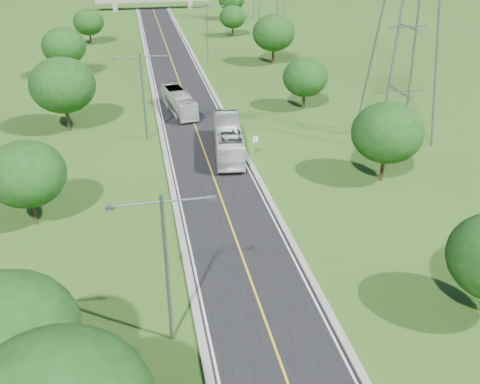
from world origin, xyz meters
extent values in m
plane|color=#2C4A14|center=(0.00, 60.00, 0.00)|extent=(260.00, 260.00, 0.00)
cube|color=black|center=(0.00, 66.00, 0.03)|extent=(8.00, 150.00, 0.06)
cube|color=gray|center=(-4.25, 66.00, 0.11)|extent=(0.50, 150.00, 0.22)
cube|color=gray|center=(4.25, 66.00, 0.11)|extent=(0.50, 150.00, 0.22)
cylinder|color=slate|center=(5.20, 38.00, 1.20)|extent=(0.08, 0.08, 2.40)
cube|color=white|center=(5.20, 37.97, 2.00)|extent=(0.55, 0.04, 0.70)
cube|color=gray|center=(-10.00, 140.00, 1.00)|extent=(1.20, 3.00, 2.00)
cube|color=gray|center=(10.00, 140.00, 1.00)|extent=(1.20, 3.00, 2.00)
cylinder|color=slate|center=(-6.00, 12.00, 5.00)|extent=(0.22, 0.22, 10.00)
cylinder|color=slate|center=(-7.40, 12.00, 9.60)|extent=(2.80, 0.12, 0.12)
cylinder|color=slate|center=(-4.60, 12.00, 9.60)|extent=(2.80, 0.12, 0.12)
cube|color=slate|center=(-8.70, 12.00, 9.55)|extent=(0.50, 0.25, 0.18)
cube|color=slate|center=(-3.30, 12.00, 9.55)|extent=(0.50, 0.25, 0.18)
cylinder|color=slate|center=(-6.00, 45.00, 5.00)|extent=(0.22, 0.22, 10.00)
cylinder|color=slate|center=(-7.40, 45.00, 9.60)|extent=(2.80, 0.12, 0.12)
cylinder|color=slate|center=(-4.60, 45.00, 9.60)|extent=(2.80, 0.12, 0.12)
cube|color=slate|center=(-8.70, 45.00, 9.55)|extent=(0.50, 0.25, 0.18)
cube|color=slate|center=(-3.30, 45.00, 9.55)|extent=(0.50, 0.25, 0.18)
cylinder|color=slate|center=(6.00, 78.00, 5.00)|extent=(0.22, 0.22, 10.00)
cylinder|color=slate|center=(4.60, 78.00, 9.60)|extent=(2.80, 0.12, 0.12)
cylinder|color=slate|center=(7.40, 78.00, 9.60)|extent=(2.80, 0.12, 0.12)
cube|color=slate|center=(3.30, 78.00, 9.55)|extent=(0.50, 0.25, 0.18)
cube|color=slate|center=(8.70, 78.00, 9.55)|extent=(0.50, 0.25, 0.18)
ellipsoid|color=#14390F|center=(-14.00, 8.00, 5.27)|extent=(7.14, 7.14, 6.07)
cylinder|color=black|center=(-16.00, 28.00, 1.35)|extent=(0.36, 0.36, 2.70)
ellipsoid|color=#14390F|center=(-16.00, 28.00, 4.65)|extent=(6.30, 6.30, 5.36)
cylinder|color=black|center=(-15.00, 50.00, 1.62)|extent=(0.36, 0.36, 3.24)
ellipsoid|color=#14390F|center=(-15.00, 50.00, 5.58)|extent=(7.56, 7.56, 6.43)
cylinder|color=black|center=(-17.00, 74.00, 1.44)|extent=(0.36, 0.36, 2.88)
ellipsoid|color=#14390F|center=(-17.00, 74.00, 4.96)|extent=(6.72, 6.72, 5.71)
cylinder|color=black|center=(-14.50, 98.00, 1.26)|extent=(0.36, 0.36, 2.52)
ellipsoid|color=#14390F|center=(-14.50, 98.00, 4.34)|extent=(5.88, 5.88, 5.00)
cylinder|color=black|center=(16.00, 30.00, 1.44)|extent=(0.36, 0.36, 2.88)
ellipsoid|color=#14390F|center=(16.00, 30.00, 4.96)|extent=(6.72, 6.72, 5.71)
cylinder|color=black|center=(15.00, 52.00, 1.26)|extent=(0.36, 0.36, 2.52)
ellipsoid|color=#14390F|center=(15.00, 52.00, 4.34)|extent=(5.88, 5.88, 5.00)
cylinder|color=black|center=(17.00, 76.00, 1.53)|extent=(0.36, 0.36, 3.06)
ellipsoid|color=#14390F|center=(17.00, 76.00, 5.27)|extent=(7.14, 7.14, 6.07)
cylinder|color=black|center=(14.50, 100.00, 1.17)|extent=(0.36, 0.36, 2.34)
ellipsoid|color=#14390F|center=(14.50, 100.00, 4.03)|extent=(5.46, 5.46, 4.64)
cylinder|color=black|center=(18.00, 120.00, 1.35)|extent=(0.36, 0.36, 2.70)
ellipsoid|color=#14390F|center=(18.00, 120.00, 4.65)|extent=(6.30, 6.30, 5.36)
imported|color=silver|center=(2.52, 39.36, 1.72)|extent=(4.29, 12.18, 3.32)
imported|color=silver|center=(-1.38, 53.83, 1.47)|extent=(4.03, 10.40, 2.83)
camera|label=1|loc=(-6.85, -13.28, 23.26)|focal=40.00mm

